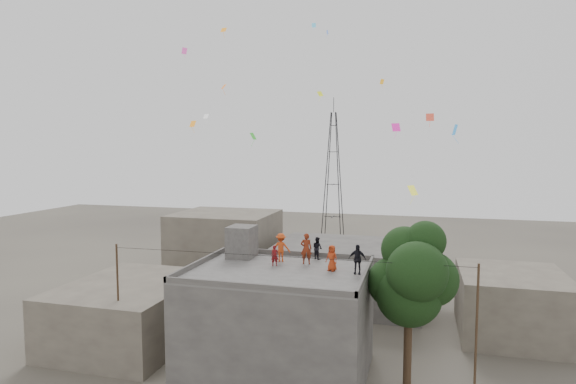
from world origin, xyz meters
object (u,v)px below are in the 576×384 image
(person_dark_adult, at_px, (357,259))
(transmission_tower, at_px, (333,177))
(person_red_adult, at_px, (306,249))
(tree, at_px, (413,277))
(stair_head_box, at_px, (242,242))

(person_dark_adult, bearing_deg, transmission_tower, 101.71)
(person_red_adult, bearing_deg, tree, 153.88)
(stair_head_box, height_order, person_dark_adult, stair_head_box)
(person_dark_adult, bearing_deg, tree, 2.69)
(person_dark_adult, bearing_deg, person_red_adult, 155.00)
(transmission_tower, relative_size, person_dark_adult, 12.21)
(tree, distance_m, person_dark_adult, 3.08)
(transmission_tower, bearing_deg, stair_head_box, -88.77)
(transmission_tower, xyz_separation_m, person_dark_adult, (8.40, -39.56, -2.15))
(tree, bearing_deg, person_red_adult, 167.83)
(tree, bearing_deg, person_dark_adult, -177.03)
(person_red_adult, bearing_deg, stair_head_box, -22.64)
(person_red_adult, height_order, person_dark_adult, person_red_adult)
(tree, xyz_separation_m, person_red_adult, (-6.21, 1.34, 0.93))
(stair_head_box, relative_size, transmission_tower, 0.10)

